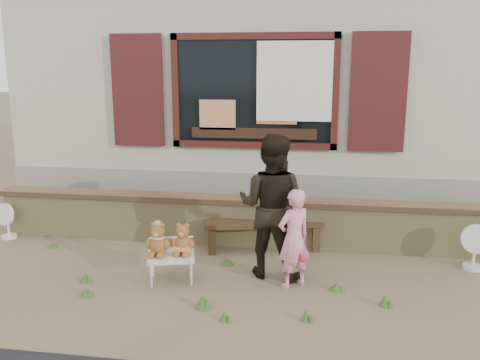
% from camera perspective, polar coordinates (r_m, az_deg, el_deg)
% --- Properties ---
extents(ground, '(80.00, 80.00, 0.00)m').
position_cam_1_polar(ground, '(6.21, -0.85, -10.25)').
color(ground, brown).
rests_on(ground, ground).
extents(shopfront, '(8.04, 5.13, 4.00)m').
position_cam_1_polar(shopfront, '(10.18, 3.38, 10.27)').
color(shopfront, '#BBAD97').
rests_on(shopfront, ground).
extents(brick_wall, '(7.10, 0.36, 0.67)m').
position_cam_1_polar(brick_wall, '(7.02, 0.50, -4.54)').
color(brick_wall, tan).
rests_on(brick_wall, ground).
extents(bench, '(1.62, 0.68, 0.40)m').
position_cam_1_polar(bench, '(6.82, 2.65, -5.50)').
color(bench, '#372413').
rests_on(bench, ground).
extents(folding_chair, '(0.63, 0.59, 0.32)m').
position_cam_1_polar(folding_chair, '(5.92, -7.74, -8.52)').
color(folding_chair, beige).
rests_on(folding_chair, ground).
extents(teddy_bear_left, '(0.34, 0.31, 0.39)m').
position_cam_1_polar(teddy_bear_left, '(5.84, -9.19, -6.49)').
color(teddy_bear_left, brown).
rests_on(teddy_bear_left, folding_chair).
extents(teddy_bear_right, '(0.33, 0.30, 0.37)m').
position_cam_1_polar(teddy_bear_right, '(5.84, -6.43, -6.50)').
color(teddy_bear_right, brown).
rests_on(teddy_bear_right, folding_chair).
extents(child, '(0.49, 0.47, 1.12)m').
position_cam_1_polar(child, '(5.67, 6.05, -6.54)').
color(child, pink).
rests_on(child, ground).
extents(adult, '(0.94, 0.80, 1.68)m').
position_cam_1_polar(adult, '(5.88, 3.57, -2.93)').
color(adult, black).
rests_on(adult, ground).
extents(fan_left, '(0.34, 0.22, 0.52)m').
position_cam_1_polar(fan_left, '(8.01, -24.65, -4.15)').
color(fan_left, white).
rests_on(fan_left, ground).
extents(fan_right, '(0.36, 0.24, 0.58)m').
position_cam_1_polar(fan_right, '(6.81, 24.86, -6.79)').
color(fan_right, silver).
rests_on(fan_right, ground).
extents(grass_tufts, '(5.58, 1.78, 0.14)m').
position_cam_1_polar(grass_tufts, '(5.67, -1.59, -11.99)').
color(grass_tufts, '#3A5622').
rests_on(grass_tufts, ground).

